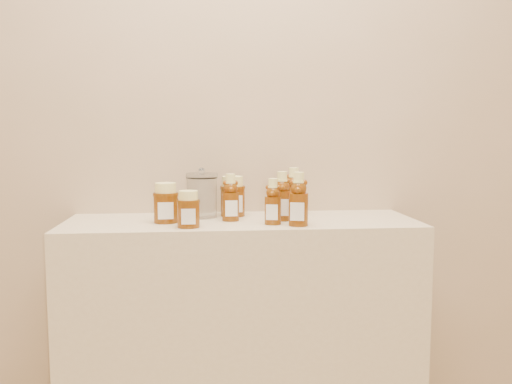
{
  "coord_description": "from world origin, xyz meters",
  "views": [
    {
      "loc": [
        -0.13,
        -0.28,
        1.2
      ],
      "look_at": [
        0.05,
        1.52,
        1.0
      ],
      "focal_mm": 38.0,
      "sensor_mm": 36.0,
      "label": 1
    }
  ],
  "objects_px": {
    "bear_bottle_back_left": "(231,194)",
    "glass_canister": "(202,193)",
    "honey_jar_left": "(166,203)",
    "display_table": "(242,346)",
    "bear_bottle_front_left": "(273,198)"
  },
  "relations": [
    {
      "from": "display_table",
      "to": "bear_bottle_back_left",
      "type": "relative_size",
      "value": 6.63
    },
    {
      "from": "honey_jar_left",
      "to": "bear_bottle_back_left",
      "type": "bearing_deg",
      "value": 2.0
    },
    {
      "from": "honey_jar_left",
      "to": "glass_canister",
      "type": "distance_m",
      "value": 0.16
    },
    {
      "from": "honey_jar_left",
      "to": "bear_bottle_front_left",
      "type": "bearing_deg",
      "value": -13.51
    },
    {
      "from": "bear_bottle_back_left",
      "to": "glass_canister",
      "type": "relative_size",
      "value": 1.06
    },
    {
      "from": "bear_bottle_front_left",
      "to": "honey_jar_left",
      "type": "bearing_deg",
      "value": -177.13
    },
    {
      "from": "display_table",
      "to": "honey_jar_left",
      "type": "relative_size",
      "value": 9.02
    },
    {
      "from": "bear_bottle_back_left",
      "to": "glass_canister",
      "type": "height_order",
      "value": "bear_bottle_back_left"
    },
    {
      "from": "bear_bottle_front_left",
      "to": "glass_canister",
      "type": "height_order",
      "value": "glass_canister"
    },
    {
      "from": "display_table",
      "to": "honey_jar_left",
      "type": "distance_m",
      "value": 0.58
    },
    {
      "from": "display_table",
      "to": "glass_canister",
      "type": "bearing_deg",
      "value": 150.48
    },
    {
      "from": "bear_bottle_back_left",
      "to": "honey_jar_left",
      "type": "relative_size",
      "value": 1.36
    },
    {
      "from": "bear_bottle_front_left",
      "to": "honey_jar_left",
      "type": "relative_size",
      "value": 1.28
    },
    {
      "from": "bear_bottle_front_left",
      "to": "display_table",
      "type": "bearing_deg",
      "value": 150.37
    },
    {
      "from": "display_table",
      "to": "bear_bottle_front_left",
      "type": "xyz_separation_m",
      "value": [
        0.1,
        -0.09,
        0.53
      ]
    }
  ]
}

